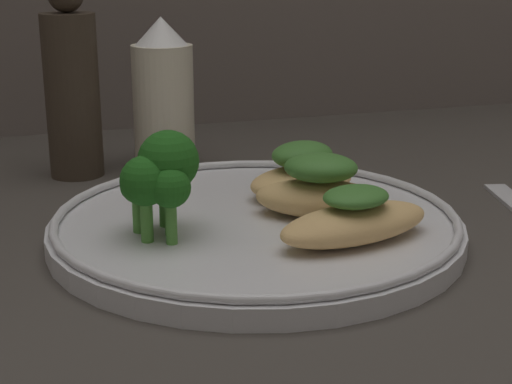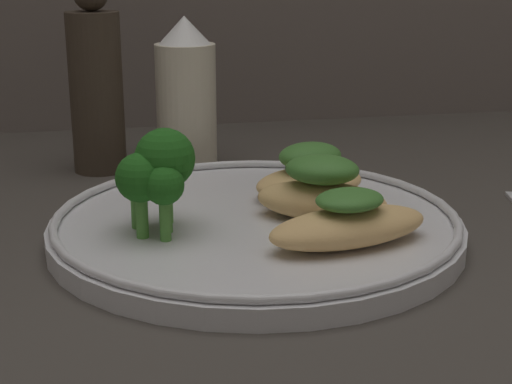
{
  "view_description": "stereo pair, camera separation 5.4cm",
  "coord_description": "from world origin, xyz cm",
  "px_view_note": "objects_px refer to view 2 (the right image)",
  "views": [
    {
      "loc": [
        -15.65,
        -49.1,
        19.36
      ],
      "look_at": [
        0.0,
        0.0,
        3.4
      ],
      "focal_mm": 55.0,
      "sensor_mm": 36.0,
      "label": 1
    },
    {
      "loc": [
        -10.44,
        -50.47,
        19.36
      ],
      "look_at": [
        0.0,
        0.0,
        3.4
      ],
      "focal_mm": 55.0,
      "sensor_mm": 36.0,
      "label": 2
    }
  ],
  "objects_px": {
    "plate": "(256,225)",
    "sauce_bottle": "(186,96)",
    "pepper_grinder": "(96,85)",
    "broccoli_bunch": "(156,172)"
  },
  "relations": [
    {
      "from": "broccoli_bunch",
      "to": "sauce_bottle",
      "type": "xyz_separation_m",
      "value": [
        0.05,
        0.22,
        0.01
      ]
    },
    {
      "from": "broccoli_bunch",
      "to": "pepper_grinder",
      "type": "xyz_separation_m",
      "value": [
        -0.03,
        0.22,
        0.02
      ]
    },
    {
      "from": "plate",
      "to": "pepper_grinder",
      "type": "height_order",
      "value": "pepper_grinder"
    },
    {
      "from": "plate",
      "to": "sauce_bottle",
      "type": "height_order",
      "value": "sauce_bottle"
    },
    {
      "from": "pepper_grinder",
      "to": "broccoli_bunch",
      "type": "bearing_deg",
      "value": -80.9
    },
    {
      "from": "sauce_bottle",
      "to": "pepper_grinder",
      "type": "relative_size",
      "value": 0.79
    },
    {
      "from": "plate",
      "to": "pepper_grinder",
      "type": "relative_size",
      "value": 1.66
    },
    {
      "from": "sauce_bottle",
      "to": "pepper_grinder",
      "type": "bearing_deg",
      "value": 180.0
    },
    {
      "from": "broccoli_bunch",
      "to": "plate",
      "type": "bearing_deg",
      "value": 10.46
    },
    {
      "from": "plate",
      "to": "pepper_grinder",
      "type": "distance_m",
      "value": 0.24
    }
  ]
}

